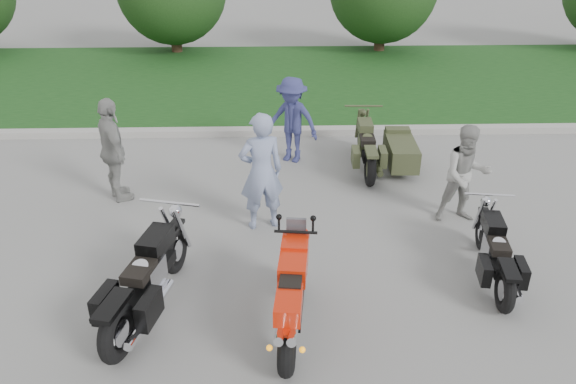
{
  "coord_description": "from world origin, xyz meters",
  "views": [
    {
      "loc": [
        0.28,
        -6.03,
        4.76
      ],
      "look_at": [
        0.5,
        1.59,
        0.8
      ],
      "focal_mm": 35.0,
      "sensor_mm": 36.0,
      "label": 1
    }
  ],
  "objects_px": {
    "cruiser_right": "(496,256)",
    "person_back": "(113,151)",
    "sportbike_red": "(292,294)",
    "cruiser_left": "(146,283)",
    "person_grey": "(466,175)",
    "person_stripe": "(261,172)",
    "person_denim": "(292,120)",
    "cruiser_sidecar": "(387,151)"
  },
  "relations": [
    {
      "from": "person_denim",
      "to": "sportbike_red",
      "type": "bearing_deg",
      "value": -66.14
    },
    {
      "from": "cruiser_right",
      "to": "person_grey",
      "type": "height_order",
      "value": "person_grey"
    },
    {
      "from": "cruiser_left",
      "to": "person_back",
      "type": "relative_size",
      "value": 1.32
    },
    {
      "from": "sportbike_red",
      "to": "cruiser_right",
      "type": "height_order",
      "value": "sportbike_red"
    },
    {
      "from": "cruiser_right",
      "to": "person_denim",
      "type": "height_order",
      "value": "person_denim"
    },
    {
      "from": "cruiser_left",
      "to": "person_denim",
      "type": "relative_size",
      "value": 1.41
    },
    {
      "from": "cruiser_right",
      "to": "person_denim",
      "type": "distance_m",
      "value": 5.01
    },
    {
      "from": "person_grey",
      "to": "person_denim",
      "type": "distance_m",
      "value": 3.71
    },
    {
      "from": "person_denim",
      "to": "cruiser_left",
      "type": "bearing_deg",
      "value": -86.81
    },
    {
      "from": "sportbike_red",
      "to": "person_back",
      "type": "height_order",
      "value": "person_back"
    },
    {
      "from": "cruiser_right",
      "to": "person_back",
      "type": "xyz_separation_m",
      "value": [
        -5.83,
        2.61,
        0.53
      ]
    },
    {
      "from": "sportbike_red",
      "to": "cruiser_right",
      "type": "bearing_deg",
      "value": 25.18
    },
    {
      "from": "cruiser_left",
      "to": "person_back",
      "type": "height_order",
      "value": "person_back"
    },
    {
      "from": "person_stripe",
      "to": "cruiser_left",
      "type": "bearing_deg",
      "value": 42.01
    },
    {
      "from": "person_stripe",
      "to": "person_grey",
      "type": "relative_size",
      "value": 1.18
    },
    {
      "from": "cruiser_right",
      "to": "person_grey",
      "type": "relative_size",
      "value": 1.24
    },
    {
      "from": "person_grey",
      "to": "person_denim",
      "type": "relative_size",
      "value": 0.96
    },
    {
      "from": "person_stripe",
      "to": "person_back",
      "type": "bearing_deg",
      "value": -36.55
    },
    {
      "from": "cruiser_left",
      "to": "person_stripe",
      "type": "relative_size",
      "value": 1.25
    },
    {
      "from": "person_stripe",
      "to": "person_denim",
      "type": "distance_m",
      "value": 2.68
    },
    {
      "from": "sportbike_red",
      "to": "person_denim",
      "type": "distance_m",
      "value": 5.2
    },
    {
      "from": "sportbike_red",
      "to": "cruiser_sidecar",
      "type": "xyz_separation_m",
      "value": [
        2.03,
        4.68,
        -0.16
      ]
    },
    {
      "from": "sportbike_red",
      "to": "person_grey",
      "type": "distance_m",
      "value": 3.96
    },
    {
      "from": "person_denim",
      "to": "cruiser_right",
      "type": "bearing_deg",
      "value": -31.6
    },
    {
      "from": "cruiser_left",
      "to": "cruiser_right",
      "type": "distance_m",
      "value": 4.73
    },
    {
      "from": "sportbike_red",
      "to": "person_back",
      "type": "xyz_separation_m",
      "value": [
        -2.97,
        3.6,
        0.36
      ]
    },
    {
      "from": "person_stripe",
      "to": "person_denim",
      "type": "bearing_deg",
      "value": -117.0
    },
    {
      "from": "cruiser_left",
      "to": "person_grey",
      "type": "distance_m",
      "value": 5.28
    },
    {
      "from": "person_denim",
      "to": "person_back",
      "type": "bearing_deg",
      "value": -127.36
    },
    {
      "from": "person_grey",
      "to": "person_denim",
      "type": "bearing_deg",
      "value": 135.39
    },
    {
      "from": "sportbike_red",
      "to": "cruiser_left",
      "type": "xyz_separation_m",
      "value": [
        -1.83,
        0.38,
        -0.08
      ]
    },
    {
      "from": "person_grey",
      "to": "cruiser_left",
      "type": "bearing_deg",
      "value": -156.16
    },
    {
      "from": "person_grey",
      "to": "person_stripe",
      "type": "bearing_deg",
      "value": 179.83
    },
    {
      "from": "cruiser_left",
      "to": "cruiser_right",
      "type": "height_order",
      "value": "cruiser_left"
    },
    {
      "from": "cruiser_sidecar",
      "to": "person_stripe",
      "type": "bearing_deg",
      "value": -136.36
    },
    {
      "from": "cruiser_right",
      "to": "person_back",
      "type": "height_order",
      "value": "person_back"
    },
    {
      "from": "sportbike_red",
      "to": "cruiser_left",
      "type": "bearing_deg",
      "value": 174.55
    },
    {
      "from": "cruiser_right",
      "to": "person_denim",
      "type": "xyz_separation_m",
      "value": [
        -2.69,
        4.2,
        0.47
      ]
    },
    {
      "from": "person_grey",
      "to": "person_back",
      "type": "distance_m",
      "value": 5.95
    },
    {
      "from": "person_stripe",
      "to": "person_denim",
      "type": "xyz_separation_m",
      "value": [
        0.57,
        2.62,
        -0.11
      ]
    },
    {
      "from": "sportbike_red",
      "to": "cruiser_sidecar",
      "type": "height_order",
      "value": "sportbike_red"
    },
    {
      "from": "cruiser_right",
      "to": "cruiser_sidecar",
      "type": "height_order",
      "value": "cruiser_sidecar"
    }
  ]
}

